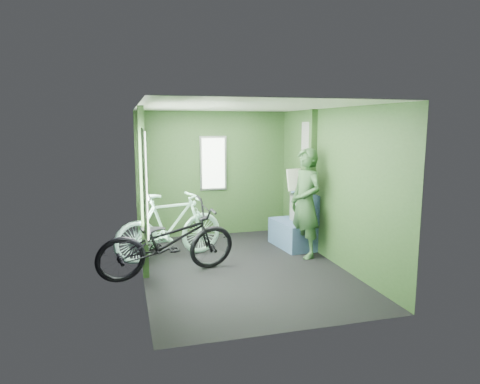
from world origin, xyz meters
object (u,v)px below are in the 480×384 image
object	(u,v)px
bicycle_black	(169,276)
bicycle_mint	(171,259)
waste_box	(301,221)
passenger	(306,203)
bench_seat	(294,231)

from	to	relation	value
bicycle_black	bicycle_mint	bearing A→B (deg)	-19.74
waste_box	bicycle_mint	bearing A→B (deg)	-177.11
bicycle_mint	passenger	bearing A→B (deg)	-117.08
bicycle_black	bicycle_mint	xyz separation A→B (m)	(0.10, 0.76, 0.00)
bicycle_mint	bicycle_black	bearing A→B (deg)	156.14
waste_box	bench_seat	bearing A→B (deg)	170.01
waste_box	bench_seat	xyz separation A→B (m)	(-0.11, 0.02, -0.17)
passenger	waste_box	bearing A→B (deg)	150.41
passenger	waste_box	size ratio (longest dim) A/B	1.89
bicycle_mint	passenger	world-z (taller)	passenger
bicycle_black	bicycle_mint	distance (m)	0.77
bicycle_black	passenger	distance (m)	2.35
bicycle_mint	passenger	size ratio (longest dim) A/B	1.02
passenger	bench_seat	world-z (taller)	passenger
bicycle_black	waste_box	size ratio (longest dim) A/B	2.15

